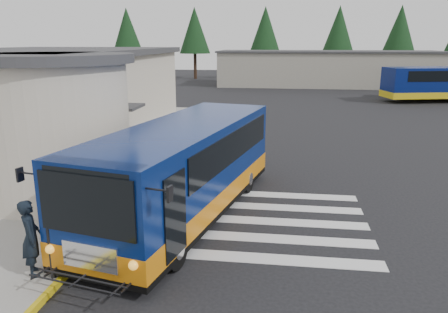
# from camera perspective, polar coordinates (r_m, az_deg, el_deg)

# --- Properties ---
(ground) EXTENTS (140.00, 140.00, 0.00)m
(ground) POSITION_cam_1_polar(r_m,az_deg,el_deg) (14.35, 3.87, -7.09)
(ground) COLOR black
(ground) RESTS_ON ground
(sidewalk) EXTENTS (10.00, 34.00, 0.15)m
(sidewalk) POSITION_cam_1_polar(r_m,az_deg,el_deg) (20.58, -21.12, -1.02)
(sidewalk) COLOR gray
(sidewalk) RESTS_ON ground
(curb_strip) EXTENTS (0.12, 34.00, 0.16)m
(curb_strip) POSITION_cam_1_polar(r_m,az_deg,el_deg) (18.72, -7.71, -1.64)
(curb_strip) COLOR gold
(curb_strip) RESTS_ON ground
(station_building) EXTENTS (12.70, 18.70, 4.80)m
(station_building) POSITION_cam_1_polar(r_m,az_deg,el_deg) (23.49, -22.30, 6.95)
(station_building) COLOR beige
(station_building) RESTS_ON ground
(crosswalk) EXTENTS (8.00, 5.35, 0.01)m
(crosswalk) POSITION_cam_1_polar(r_m,az_deg,el_deg) (13.65, 1.52, -8.22)
(crosswalk) COLOR silver
(crosswalk) RESTS_ON ground
(depot_building) EXTENTS (26.40, 8.40, 4.20)m
(depot_building) POSITION_cam_1_polar(r_m,az_deg,el_deg) (55.62, 13.33, 11.14)
(depot_building) COLOR gray
(depot_building) RESTS_ON ground
(tree_line) EXTENTS (58.40, 4.40, 10.00)m
(tree_line) POSITION_cam_1_polar(r_m,az_deg,el_deg) (63.53, 13.19, 15.78)
(tree_line) COLOR black
(tree_line) RESTS_ON ground
(transit_bus) EXTENTS (5.14, 10.62, 2.91)m
(transit_bus) POSITION_cam_1_polar(r_m,az_deg,el_deg) (13.56, -5.23, -2.19)
(transit_bus) COLOR navy
(transit_bus) RESTS_ON ground
(pedestrian_a) EXTENTS (0.70, 0.79, 1.81)m
(pedestrian_a) POSITION_cam_1_polar(r_m,az_deg,el_deg) (10.94, -23.90, -9.67)
(pedestrian_a) COLOR black
(pedestrian_a) RESTS_ON sidewalk
(pedestrian_b) EXTENTS (0.82, 0.93, 1.60)m
(pedestrian_b) POSITION_cam_1_polar(r_m,az_deg,el_deg) (15.98, -23.32, -2.38)
(pedestrian_b) COLOR black
(pedestrian_b) RESTS_ON sidewalk
(bollard) EXTENTS (0.10, 0.10, 1.24)m
(bollard) POSITION_cam_1_polar(r_m,az_deg,el_deg) (10.72, -21.68, -11.61)
(bollard) COLOR black
(bollard) RESTS_ON sidewalk
(far_bus_a) EXTENTS (10.66, 5.14, 2.65)m
(far_bus_a) POSITION_cam_1_polar(r_m,az_deg,el_deg) (44.43, 26.57, 8.64)
(far_bus_a) COLOR #061450
(far_bus_a) RESTS_ON ground
(far_bus_b) EXTENTS (8.66, 4.08, 2.16)m
(far_bus_b) POSITION_cam_1_polar(r_m,az_deg,el_deg) (46.15, 27.03, 8.36)
(far_bus_b) COLOR #124619
(far_bus_b) RESTS_ON ground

